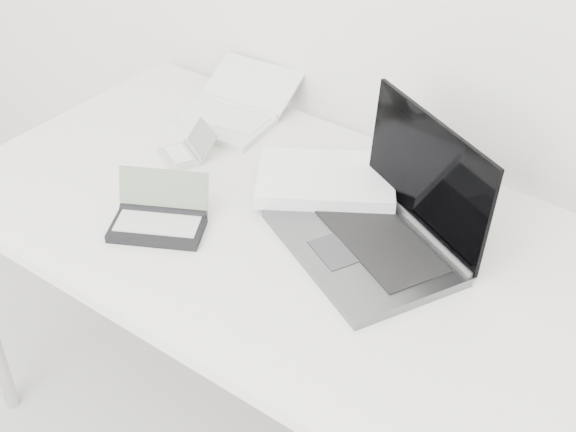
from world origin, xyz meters
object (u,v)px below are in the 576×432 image
Objects in this scene: netbook_open_white at (230,111)px; desk at (311,253)px; laptop_large at (360,207)px; palmtop_charcoal at (159,218)px.

desk is at bearing -37.76° from netbook_open_white.
laptop_large is at bearing 58.24° from desk.
laptop_large is 2.55× the size of palmtop_charcoal.
desk is 0.32m from palmtop_charcoal.
palmtop_charcoal is at bearing -115.66° from laptop_large.
laptop_large reaches higher than desk.
desk is 2.72× the size of laptop_large.
netbook_open_white is at bearing -173.34° from laptop_large.
netbook_open_white is (-0.44, 0.27, 0.07)m from desk.
laptop_large reaches higher than netbook_open_white.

